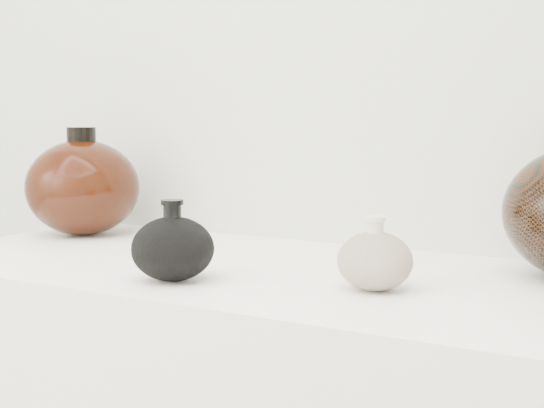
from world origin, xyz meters
The scene contains 3 objects.
black_gourd_vase centered at (-0.09, 0.81, 0.94)m, with size 0.13×0.13×0.11m.
cream_gourd_vase centered at (0.17, 0.89, 0.94)m, with size 0.12×0.12×0.09m.
left_round_pot centered at (-0.49, 1.05, 0.99)m, with size 0.25×0.25×0.20m.
Camera 1 is at (0.53, 0.01, 1.11)m, focal length 50.00 mm.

